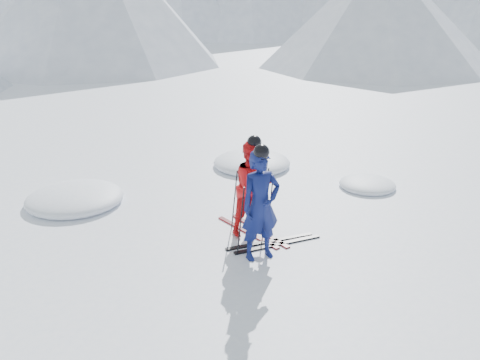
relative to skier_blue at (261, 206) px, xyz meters
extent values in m
plane|color=white|center=(1.98, 0.38, -0.95)|extent=(160.00, 160.00, 0.00)
cone|color=#B2BCD1|center=(13.98, 20.38, 2.30)|extent=(14.00, 14.00, 6.50)
imported|color=#0D1652|center=(0.00, 0.00, 0.00)|extent=(0.76, 0.56, 1.90)
imported|color=red|center=(0.18, 0.94, -0.06)|extent=(1.05, 0.94, 1.78)
cylinder|color=black|center=(-0.30, 0.15, -0.32)|extent=(0.13, 0.09, 1.26)
cylinder|color=black|center=(0.25, 0.25, -0.32)|extent=(0.13, 0.07, 1.26)
cylinder|color=black|center=(-0.12, 1.19, -0.36)|extent=(0.12, 0.09, 1.19)
cylinder|color=black|center=(0.48, 1.09, -0.36)|extent=(0.12, 0.08, 1.19)
cube|color=black|center=(0.06, 0.94, -0.94)|extent=(0.75, 1.60, 0.03)
cube|color=black|center=(0.30, 0.94, -0.94)|extent=(0.64, 1.64, 0.03)
cube|color=black|center=(0.34, 0.45, -0.94)|extent=(1.70, 0.24, 0.03)
cube|color=black|center=(0.44, 0.30, -0.94)|extent=(1.70, 0.30, 0.03)
ellipsoid|color=white|center=(-3.08, 3.37, -0.95)|extent=(2.06, 2.06, 0.45)
ellipsoid|color=white|center=(3.45, 2.44, -0.95)|extent=(1.30, 1.30, 0.29)
ellipsoid|color=white|center=(1.32, 4.63, -0.95)|extent=(2.00, 2.00, 0.44)
camera|label=1|loc=(-2.49, -7.31, 3.33)|focal=38.00mm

